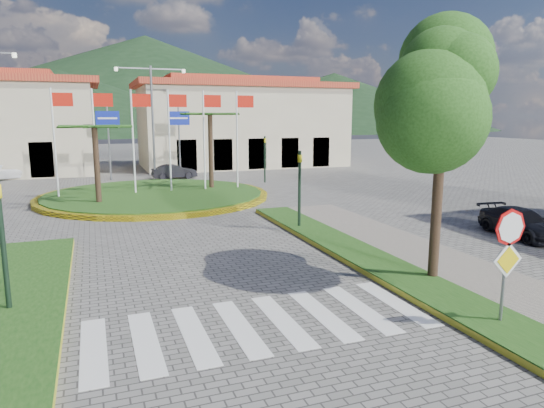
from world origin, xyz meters
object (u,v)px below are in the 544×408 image
object	(u,v)px
roundabout_island	(155,195)
white_van	(10,171)
deciduous_tree	(444,91)
car_dark_a	(26,169)
stop_sign	(508,249)
car_dark_b	(174,172)
car_side_right	(520,223)

from	to	relation	value
roundabout_island	white_van	xyz separation A→B (m)	(-8.91, 12.15, 0.40)
roundabout_island	white_van	distance (m)	15.07
deciduous_tree	car_dark_a	xyz separation A→B (m)	(-13.50, 30.72, -4.60)
roundabout_island	stop_sign	size ratio (longest dim) A/B	4.79
roundabout_island	car_dark_b	xyz separation A→B (m)	(2.41, 8.23, 0.36)
car_dark_a	car_side_right	bearing A→B (deg)	-154.03
roundabout_island	stop_sign	bearing A→B (deg)	-76.27
stop_sign	car_dark_b	world-z (taller)	stop_sign
deciduous_tree	car_dark_b	xyz separation A→B (m)	(-3.08, 25.23, -4.65)
white_van	car_side_right	world-z (taller)	white_van
deciduous_tree	white_van	xyz separation A→B (m)	(-14.40, 29.15, -4.60)
stop_sign	deciduous_tree	distance (m)	4.59
stop_sign	white_van	world-z (taller)	stop_sign
stop_sign	deciduous_tree	world-z (taller)	deciduous_tree
car_side_right	white_van	bearing A→B (deg)	134.97
roundabout_island	car_side_right	size ratio (longest dim) A/B	3.47
stop_sign	car_side_right	distance (m)	9.45
roundabout_island	car_dark_a	bearing A→B (deg)	120.26
roundabout_island	car_dark_b	size ratio (longest dim) A/B	3.95
deciduous_tree	white_van	world-z (taller)	deciduous_tree
car_dark_b	car_side_right	bearing A→B (deg)	-160.80
white_van	car_dark_a	bearing A→B (deg)	-50.32
deciduous_tree	white_van	size ratio (longest dim) A/B	1.64
deciduous_tree	car_dark_b	size ratio (longest dim) A/B	2.12
roundabout_island	car_side_right	xyz separation A→B (m)	(12.00, -13.93, 0.36)
roundabout_island	stop_sign	xyz separation A→B (m)	(4.90, -20.04, 1.62)
deciduous_tree	car_side_right	distance (m)	8.56
car_dark_a	white_van	bearing A→B (deg)	140.26
stop_sign	car_side_right	xyz separation A→B (m)	(7.10, 6.11, -1.26)
car_side_right	car_dark_a	bearing A→B (deg)	132.13
white_van	car_dark_a	world-z (taller)	car_dark_a
deciduous_tree	stop_sign	bearing A→B (deg)	-101.18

